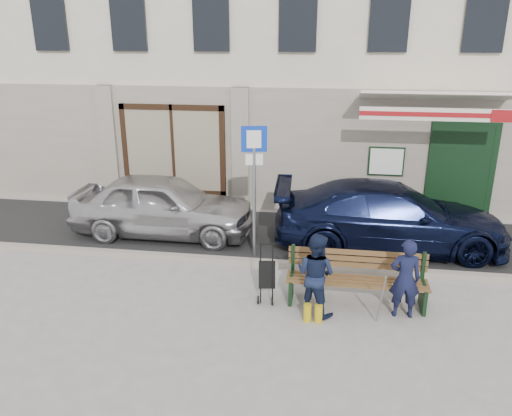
% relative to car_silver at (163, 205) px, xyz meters
% --- Properties ---
extents(ground, '(80.00, 80.00, 0.00)m').
position_rel_car_silver_xyz_m(ground, '(2.86, -2.85, -0.72)').
color(ground, '#9E9991').
rests_on(ground, ground).
extents(asphalt_lane, '(60.00, 3.20, 0.01)m').
position_rel_car_silver_xyz_m(asphalt_lane, '(2.86, 0.25, -0.71)').
color(asphalt_lane, '#282828').
rests_on(asphalt_lane, ground).
extents(curb, '(60.00, 0.18, 0.12)m').
position_rel_car_silver_xyz_m(curb, '(2.86, -1.35, -0.66)').
color(curb, '#9E9384').
rests_on(curb, ground).
extents(building, '(20.00, 8.27, 10.00)m').
position_rel_car_silver_xyz_m(building, '(2.87, 5.60, 4.26)').
color(building, beige).
rests_on(building, ground).
extents(car_silver, '(4.22, 1.72, 1.43)m').
position_rel_car_silver_xyz_m(car_silver, '(0.00, 0.00, 0.00)').
color(car_silver, silver).
rests_on(car_silver, ground).
extents(car_navy, '(5.07, 2.27, 1.44)m').
position_rel_car_silver_xyz_m(car_navy, '(5.11, -0.02, 0.00)').
color(car_navy, black).
rests_on(car_navy, ground).
extents(parking_sign, '(0.51, 0.13, 2.77)m').
position_rel_car_silver_xyz_m(parking_sign, '(2.27, -0.91, 1.15)').
color(parking_sign, gray).
rests_on(parking_sign, ground).
extents(bench, '(2.40, 1.17, 0.98)m').
position_rel_car_silver_xyz_m(bench, '(4.27, -2.62, -0.26)').
color(bench, brown).
rests_on(bench, ground).
extents(man, '(0.51, 0.35, 1.37)m').
position_rel_car_silver_xyz_m(man, '(5.07, -2.90, -0.03)').
color(man, '#121633').
rests_on(man, ground).
extents(woman, '(0.86, 0.80, 1.43)m').
position_rel_car_silver_xyz_m(woman, '(3.62, -3.00, -0.00)').
color(woman, '#141D39').
rests_on(woman, ground).
extents(stroller, '(0.33, 0.44, 1.01)m').
position_rel_car_silver_xyz_m(stroller, '(2.77, -2.67, -0.27)').
color(stroller, black).
rests_on(stroller, ground).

